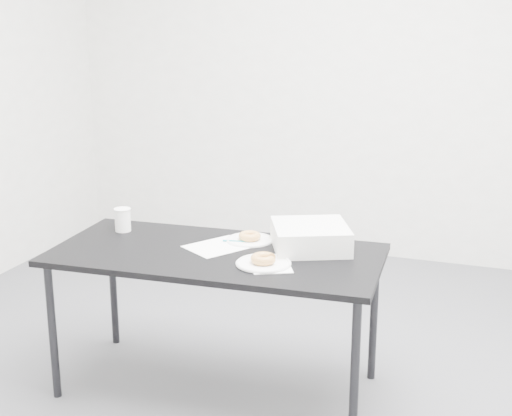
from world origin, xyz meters
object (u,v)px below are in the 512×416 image
(plate_far, at_px, (250,240))
(table, at_px, (216,263))
(coffee_cup, at_px, (123,220))
(donut_far, at_px, (250,236))
(scorecard, at_px, (219,246))
(bakery_box, at_px, (310,237))
(donut_near, at_px, (263,259))
(pen, at_px, (236,241))
(plate_near, at_px, (263,263))

(plate_far, bearing_deg, table, -113.12)
(table, height_order, coffee_cup, coffee_cup)
(plate_far, bearing_deg, donut_far, -90.00)
(scorecard, height_order, plate_far, plate_far)
(bakery_box, bearing_deg, donut_near, -138.78)
(pen, xyz_separation_m, donut_far, (0.05, 0.05, 0.02))
(scorecard, xyz_separation_m, donut_far, (0.10, 0.13, 0.02))
(table, height_order, donut_near, donut_near)
(plate_near, distance_m, donut_near, 0.02)
(bakery_box, bearing_deg, coffee_cup, 158.98)
(donut_far, height_order, bakery_box, bakery_box)
(pen, relative_size, plate_near, 0.54)
(pen, bearing_deg, bakery_box, -4.73)
(scorecard, distance_m, plate_near, 0.32)
(donut_near, bearing_deg, coffee_cup, 164.15)
(table, xyz_separation_m, coffee_cup, (-0.55, 0.14, 0.11))
(donut_near, distance_m, coffee_cup, 0.84)
(pen, height_order, plate_near, pen)
(pen, bearing_deg, coffee_cup, 170.89)
(donut_near, xyz_separation_m, coffee_cup, (-0.81, 0.23, 0.03))
(table, relative_size, plate_near, 6.39)
(plate_far, distance_m, donut_far, 0.02)
(donut_near, relative_size, coffee_cup, 0.97)
(bakery_box, bearing_deg, scorecard, 172.29)
(table, height_order, scorecard, scorecard)
(pen, relative_size, donut_near, 1.15)
(plate_near, bearing_deg, plate_far, 120.11)
(bakery_box, bearing_deg, plate_far, 153.58)
(table, relative_size, scorecard, 5.48)
(scorecard, bearing_deg, donut_far, 83.77)
(donut_far, bearing_deg, bakery_box, -2.35)
(pen, height_order, donut_near, donut_near)
(plate_near, bearing_deg, bakery_box, 65.28)
(scorecard, distance_m, plate_far, 0.17)
(plate_near, relative_size, donut_near, 2.13)
(plate_far, bearing_deg, donut_near, -59.89)
(plate_near, bearing_deg, table, 160.83)
(plate_near, xyz_separation_m, donut_near, (0.00, 0.00, 0.02))
(table, bearing_deg, coffee_cup, 162.62)
(donut_far, bearing_deg, scorecard, -128.70)
(table, bearing_deg, plate_far, 63.78)
(pen, relative_size, donut_far, 1.23)
(pen, distance_m, donut_far, 0.07)
(plate_near, relative_size, donut_far, 2.26)
(donut_near, distance_m, bakery_box, 0.31)
(donut_far, bearing_deg, table, -113.12)
(plate_far, height_order, bakery_box, bakery_box)
(donut_near, height_order, donut_far, donut_near)
(pen, distance_m, plate_near, 0.33)
(table, xyz_separation_m, scorecard, (-0.02, 0.07, 0.05))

